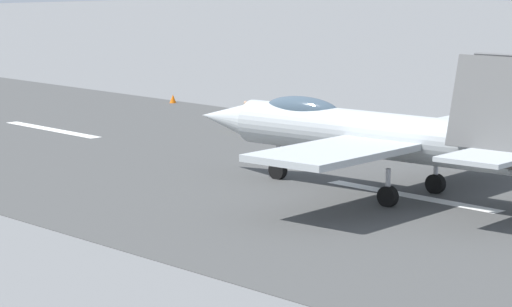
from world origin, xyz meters
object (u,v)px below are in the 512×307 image
Objects in this scene: fighter_jet at (376,133)px; crew_person at (246,116)px; marker_cone_mid at (453,136)px; marker_cone_far at (173,99)px.

crew_person is (15.54, -7.65, -1.54)m from fighter_jet.
marker_cone_mid and marker_cone_far have the same top height.
fighter_jet reaches higher than marker_cone_far.
marker_cone_far is (12.37, -5.19, -0.54)m from crew_person.
fighter_jet is 30.22× the size of marker_cone_far.
fighter_jet reaches higher than crew_person.
fighter_jet is 17.39m from crew_person.
fighter_jet is 30.22× the size of marker_cone_mid.
crew_person is 13.43m from marker_cone_far.
crew_person reaches higher than marker_cone_mid.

